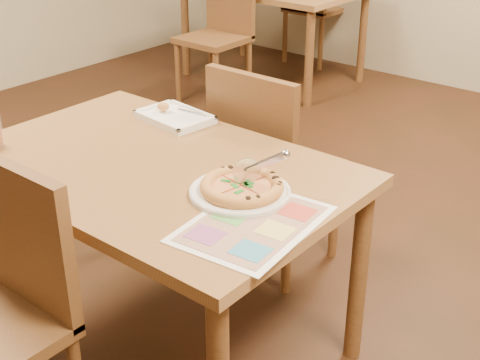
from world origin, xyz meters
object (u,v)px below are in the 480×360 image
Objects in this scene: pizza at (242,187)px; appetizer_tray at (174,117)px; dining_table at (156,187)px; bg_chair_near at (222,20)px; chair_near at (0,285)px; chair_far at (265,149)px; plate at (240,193)px; pizza_cutter at (259,166)px; menu at (253,224)px.

pizza is 0.85× the size of appetizer_tray.
bg_chair_near reaches higher than dining_table.
bg_chair_near is (-1.60, 2.80, 0.00)m from chair_near.
chair_far reaches higher than plate.
appetizer_tray is at bearing 151.55° from plate.
pizza_cutter is at bearing 125.71° from chair_far.
menu is at bearing 45.00° from chair_near.
plate is 0.18m from menu.
pizza is at bearing 1.36° from dining_table.
bg_chair_near is at bearing -44.94° from chair_far.
chair_near reaches higher than pizza_cutter.
appetizer_tray is at bearing 151.90° from pizza.
dining_table is at bearing 90.00° from chair_near.
menu is (0.50, -0.71, 0.16)m from chair_far.
plate is 0.70× the size of menu.
pizza_cutter is at bearing 59.02° from pizza.
menu is (0.72, -0.43, -0.01)m from appetizer_tray.
plate is 2.28× the size of pizza_cutter.
bg_chair_near reaches higher than menu.
chair_near is 3.22m from bg_chair_near.
dining_table is 2.72m from bg_chair_near.
pizza_cutter is at bearing 59.17° from chair_near.
pizza reaches higher than menu.
plate is at bearing -175.45° from pizza_cutter.
chair_far is (-0.00, 1.20, 0.00)m from chair_near.
menu is (0.14, -0.11, -0.01)m from plate.
appetizer_tray is 0.84m from menu.
chair_near is at bearing -135.00° from menu.
chair_far is at bearing 121.55° from pizza.
bg_chair_near is (-1.60, 2.20, -0.07)m from dining_table.
appetizer_tray reaches higher than menu.
plate is at bearing 59.48° from chair_near.
plate is 0.02m from pizza.
chair_near is 1.59× the size of appetizer_tray.
plate is at bearing -48.21° from bg_chair_near.
chair_near reaches higher than appetizer_tray.
bg_chair_near is 1.59× the size of appetizer_tray.
chair_far is 0.88m from menu.
chair_far reaches higher than appetizer_tray.
bg_chair_near is at bearing 132.30° from menu.
chair_near is (0.00, -0.60, -0.07)m from dining_table.
plate is 1.03× the size of appetizer_tray.
dining_table is 0.61m from chair_near.
chair_near is at bearing -90.00° from dining_table.
appetizer_tray is (-0.23, 0.93, 0.16)m from chair_near.
appetizer_tray is (-0.59, 0.32, -0.02)m from pizza.
plate is at bearing -161.70° from pizza.
bg_chair_near is at bearing 119.74° from chair_near.
chair_far is 1.87× the size of pizza.
bg_chair_near is 3.12m from menu.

